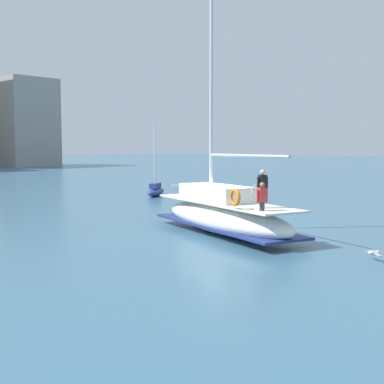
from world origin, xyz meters
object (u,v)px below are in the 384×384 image
(main_sailboat, at_px, (223,214))
(seagull, at_px, (373,253))
(moored_sloop_far, at_px, (156,190))
(mooring_buoy, at_px, (267,210))

(main_sailboat, relative_size, seagull, 17.20)
(moored_sloop_far, height_order, seagull, moored_sloop_far)
(seagull, bearing_deg, main_sailboat, 82.34)
(moored_sloop_far, distance_m, seagull, 25.80)
(main_sailboat, xyz_separation_m, moored_sloop_far, (10.56, 15.55, -0.46))
(main_sailboat, relative_size, mooring_buoy, 15.45)
(main_sailboat, distance_m, moored_sloop_far, 18.80)
(moored_sloop_far, xyz_separation_m, mooring_buoy, (-3.35, -13.05, -0.26))
(main_sailboat, xyz_separation_m, seagull, (-1.01, -7.51, -0.62))
(moored_sloop_far, distance_m, mooring_buoy, 13.48)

